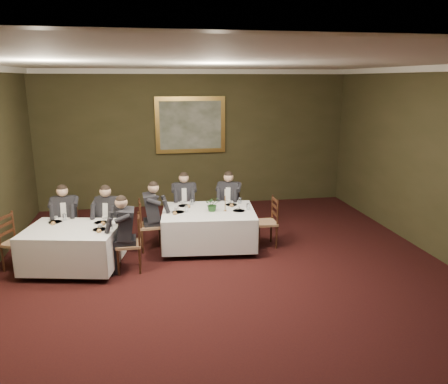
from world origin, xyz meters
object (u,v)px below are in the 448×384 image
object	(u,v)px
chair_main_backleft	(185,220)
diner_main_endleft	(151,224)
diner_main_backright	(229,209)
table_second	(73,245)
table_main	(209,226)
chair_main_endleft	(151,235)
chair_sec_endleft	(18,253)
chair_sec_backright	(111,238)
diner_sec_endright	(128,243)
painting	(190,125)
chair_sec_backleft	(67,238)
centerpiece	(213,203)
chair_main_endright	(266,232)
chair_main_backright	(229,219)
diner_main_backleft	(184,210)
diner_sec_backleft	(66,227)
diner_sec_backright	(110,227)
chair_sec_endright	(130,255)
candlestick	(225,203)

from	to	relation	value
chair_main_backleft	diner_main_endleft	world-z (taller)	diner_main_endleft
diner_main_backright	table_second	bearing A→B (deg)	45.51
table_main	diner_main_endleft	bearing A→B (deg)	174.03
chair_main_endleft	chair_sec_endleft	size ratio (longest dim) A/B	1.00
chair_sec_backright	diner_sec_endright	xyz separation A→B (m)	(0.37, -0.90, 0.23)
table_second	painting	distance (m)	4.75
chair_main_backleft	chair_sec_backleft	size ratio (longest dim) A/B	1.00
chair_main_endleft	centerpiece	size ratio (longest dim) A/B	3.27
painting	chair_main_endright	bearing A→B (deg)	-70.48
chair_sec_endleft	table_main	bearing A→B (deg)	119.01
table_main	centerpiece	distance (m)	0.48
chair_sec_backright	diner_main_endleft	bearing A→B (deg)	-159.37
table_main	chair_main_backright	distance (m)	1.06
table_main	diner_main_backleft	world-z (taller)	diner_main_backleft
chair_sec_backleft	centerpiece	world-z (taller)	centerpiece
diner_main_backright	diner_sec_backleft	size ratio (longest dim) A/B	1.00
chair_sec_backright	diner_sec_endright	world-z (taller)	diner_sec_endright
diner_sec_backright	painting	size ratio (longest dim) A/B	0.75
diner_main_backright	diner_sec_backleft	bearing A→B (deg)	30.25
table_main	diner_main_backright	distance (m)	1.04
chair_sec_backleft	diner_sec_backright	size ratio (longest dim) A/B	0.74
chair_main_endleft	chair_sec_backleft	size ratio (longest dim) A/B	1.00
diner_main_backleft	diner_sec_backleft	distance (m)	2.44
diner_main_endleft	diner_sec_backleft	world-z (taller)	same
table_second	diner_sec_endright	world-z (taller)	diner_sec_endright
diner_main_backleft	chair_main_endright	size ratio (longest dim) A/B	1.35
diner_sec_backright	chair_sec_endright	xyz separation A→B (m)	(0.39, -0.89, -0.23)
chair_sec_backleft	chair_sec_endleft	bearing A→B (deg)	41.23
chair_main_backleft	chair_main_endleft	size ratio (longest dim) A/B	1.00
chair_main_backleft	chair_main_endleft	distance (m)	1.14
diner_sec_backleft	diner_sec_backright	world-z (taller)	same
diner_main_backright	chair_sec_backleft	size ratio (longest dim) A/B	1.35
diner_main_backright	painting	bearing A→B (deg)	-55.66
table_main	table_second	world-z (taller)	same
table_main	chair_main_endleft	bearing A→B (deg)	174.12
chair_main_endright	diner_main_backright	bearing A→B (deg)	30.22
chair_sec_backright	diner_sec_endright	size ratio (longest dim) A/B	0.74
diner_sec_backleft	candlestick	bearing A→B (deg)	172.48
chair_main_endright	table_second	bearing A→B (deg)	98.22
candlestick	table_second	bearing A→B (deg)	-169.34
chair_main_backleft	chair_sec_endleft	xyz separation A→B (m)	(-3.06, -1.37, 0.00)
chair_main_endright	centerpiece	distance (m)	1.24
chair_sec_endright	diner_main_endleft	bearing A→B (deg)	-22.66
chair_main_backleft	chair_sec_backright	distance (m)	1.75
chair_sec_backright	diner_sec_backright	size ratio (longest dim) A/B	0.74
table_second	centerpiece	world-z (taller)	centerpiece
table_main	chair_main_endright	bearing A→B (deg)	-5.91
diner_main_backleft	chair_sec_endleft	distance (m)	3.35
chair_main_endright	painting	size ratio (longest dim) A/B	0.56
diner_sec_backleft	chair_sec_backright	distance (m)	0.87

